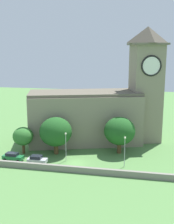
{
  "coord_description": "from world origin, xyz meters",
  "views": [
    {
      "loc": [
        13.97,
        -57.19,
        24.23
      ],
      "look_at": [
        1.16,
        6.11,
        10.14
      ],
      "focal_mm": 46.08,
      "sensor_mm": 36.0,
      "label": 1
    }
  ],
  "objects_px": {
    "car_green": "(13,157)",
    "tree_riverside_west": "(23,136)",
    "streetlamp_west_mid": "(66,142)",
    "streetlamp_central": "(125,147)",
    "car_silver": "(37,160)",
    "church": "(102,108)",
    "tree_riverside_east": "(56,132)",
    "tree_by_tower": "(120,131)"
  },
  "relations": [
    {
      "from": "car_green",
      "to": "tree_riverside_west",
      "type": "bearing_deg",
      "value": 83.5
    },
    {
      "from": "tree_riverside_west",
      "to": "streetlamp_west_mid",
      "type": "bearing_deg",
      "value": -13.18
    },
    {
      "from": "streetlamp_central",
      "to": "tree_riverside_west",
      "type": "relative_size",
      "value": 1.04
    },
    {
      "from": "car_silver",
      "to": "tree_riverside_west",
      "type": "height_order",
      "value": "tree_riverside_west"
    },
    {
      "from": "church",
      "to": "tree_riverside_east",
      "type": "distance_m",
      "value": 15.33
    },
    {
      "from": "streetlamp_west_mid",
      "to": "streetlamp_central",
      "type": "distance_m",
      "value": 12.93
    },
    {
      "from": "car_green",
      "to": "car_silver",
      "type": "relative_size",
      "value": 1.14
    },
    {
      "from": "church",
      "to": "car_silver",
      "type": "bearing_deg",
      "value": -121.52
    },
    {
      "from": "church",
      "to": "streetlamp_west_mid",
      "type": "distance_m",
      "value": 17.3
    },
    {
      "from": "streetlamp_central",
      "to": "tree_by_tower",
      "type": "height_order",
      "value": "tree_by_tower"
    },
    {
      "from": "church",
      "to": "car_green",
      "type": "bearing_deg",
      "value": -134.11
    },
    {
      "from": "streetlamp_central",
      "to": "tree_riverside_east",
      "type": "relative_size",
      "value": 0.75
    },
    {
      "from": "tree_riverside_west",
      "to": "car_silver",
      "type": "bearing_deg",
      "value": -44.38
    },
    {
      "from": "tree_by_tower",
      "to": "tree_riverside_east",
      "type": "relative_size",
      "value": 0.99
    },
    {
      "from": "church",
      "to": "streetlamp_central",
      "type": "relative_size",
      "value": 5.47
    },
    {
      "from": "streetlamp_west_mid",
      "to": "tree_riverside_east",
      "type": "relative_size",
      "value": 0.74
    },
    {
      "from": "streetlamp_central",
      "to": "tree_riverside_west",
      "type": "height_order",
      "value": "streetlamp_central"
    },
    {
      "from": "car_green",
      "to": "tree_riverside_east",
      "type": "bearing_deg",
      "value": 35.89
    },
    {
      "from": "car_green",
      "to": "streetlamp_west_mid",
      "type": "bearing_deg",
      "value": 9.96
    },
    {
      "from": "streetlamp_west_mid",
      "to": "tree_riverside_east",
      "type": "height_order",
      "value": "tree_riverside_east"
    },
    {
      "from": "tree_by_tower",
      "to": "tree_riverside_east",
      "type": "height_order",
      "value": "tree_riverside_east"
    },
    {
      "from": "car_green",
      "to": "tree_by_tower",
      "type": "height_order",
      "value": "tree_by_tower"
    },
    {
      "from": "car_green",
      "to": "streetlamp_central",
      "type": "distance_m",
      "value": 24.9
    },
    {
      "from": "car_silver",
      "to": "church",
      "type": "bearing_deg",
      "value": 58.48
    },
    {
      "from": "church",
      "to": "tree_riverside_west",
      "type": "height_order",
      "value": "church"
    },
    {
      "from": "tree_by_tower",
      "to": "tree_riverside_west",
      "type": "xyz_separation_m",
      "value": [
        -22.26,
        -4.77,
        -1.21
      ]
    },
    {
      "from": "tree_riverside_west",
      "to": "tree_riverside_east",
      "type": "bearing_deg",
      "value": 9.36
    },
    {
      "from": "car_green",
      "to": "car_silver",
      "type": "bearing_deg",
      "value": -5.99
    },
    {
      "from": "church",
      "to": "tree_riverside_east",
      "type": "height_order",
      "value": "church"
    },
    {
      "from": "streetlamp_west_mid",
      "to": "car_silver",
      "type": "bearing_deg",
      "value": -155.07
    },
    {
      "from": "streetlamp_west_mid",
      "to": "tree_riverside_west",
      "type": "height_order",
      "value": "streetlamp_west_mid"
    },
    {
      "from": "car_green",
      "to": "tree_riverside_west",
      "type": "relative_size",
      "value": 0.75
    },
    {
      "from": "car_green",
      "to": "streetlamp_central",
      "type": "relative_size",
      "value": 0.73
    },
    {
      "from": "streetlamp_central",
      "to": "tree_by_tower",
      "type": "xyz_separation_m",
      "value": [
        -1.82,
        8.14,
        0.96
      ]
    },
    {
      "from": "church",
      "to": "streetlamp_central",
      "type": "distance_m",
      "value": 18.63
    },
    {
      "from": "streetlamp_west_mid",
      "to": "tree_riverside_east",
      "type": "bearing_deg",
      "value": 132.07
    },
    {
      "from": "church",
      "to": "tree_by_tower",
      "type": "height_order",
      "value": "church"
    },
    {
      "from": "tree_riverside_west",
      "to": "streetlamp_central",
      "type": "bearing_deg",
      "value": -7.95
    },
    {
      "from": "car_green",
      "to": "car_silver",
      "type": "xyz_separation_m",
      "value": [
        5.94,
        -0.62,
        0.01
      ]
    },
    {
      "from": "car_silver",
      "to": "tree_by_tower",
      "type": "xyz_separation_m",
      "value": [
        16.85,
        10.07,
        4.52
      ]
    },
    {
      "from": "tree_riverside_east",
      "to": "car_silver",
      "type": "bearing_deg",
      "value": -109.01
    },
    {
      "from": "streetlamp_west_mid",
      "to": "tree_by_tower",
      "type": "height_order",
      "value": "tree_by_tower"
    }
  ]
}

